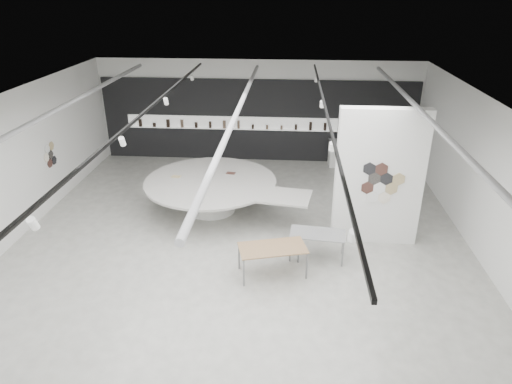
# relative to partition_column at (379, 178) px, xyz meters

# --- Properties ---
(room) EXTENTS (12.02, 14.02, 3.82)m
(room) POSITION_rel_partition_column_xyz_m (-3.59, -1.00, 0.27)
(room) COLOR #B1B1A7
(room) RESTS_ON ground
(back_wall_display) EXTENTS (11.80, 0.27, 3.10)m
(back_wall_display) POSITION_rel_partition_column_xyz_m (-3.58, 5.94, -0.26)
(back_wall_display) COLOR black
(back_wall_display) RESTS_ON ground
(partition_column) EXTENTS (2.20, 0.38, 3.60)m
(partition_column) POSITION_rel_partition_column_xyz_m (0.00, 0.00, 0.00)
(partition_column) COLOR white
(partition_column) RESTS_ON ground
(display_island) EXTENTS (5.25, 4.49, 1.00)m
(display_island) POSITION_rel_partition_column_xyz_m (-4.51, 1.39, -1.15)
(display_island) COLOR white
(display_island) RESTS_ON ground
(sample_table_wood) EXTENTS (1.70, 1.15, 0.73)m
(sample_table_wood) POSITION_rel_partition_column_xyz_m (-2.60, -1.79, -1.13)
(sample_table_wood) COLOR #916E4B
(sample_table_wood) RESTS_ON ground
(sample_table_stone) EXTENTS (1.41, 0.82, 0.69)m
(sample_table_stone) POSITION_rel_partition_column_xyz_m (-1.53, -0.99, -1.16)
(sample_table_stone) COLOR gray
(sample_table_stone) RESTS_ON ground
(kitchen_counter) EXTENTS (1.72, 0.73, 1.33)m
(kitchen_counter) POSITION_rel_partition_column_xyz_m (0.04, 5.54, -1.32)
(kitchen_counter) COLOR white
(kitchen_counter) RESTS_ON ground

